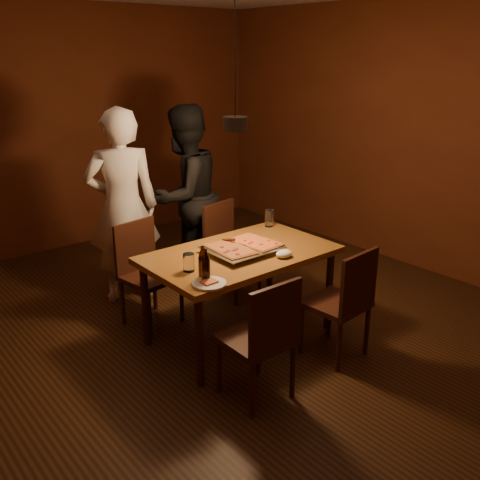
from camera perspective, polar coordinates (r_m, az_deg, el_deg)
room_shell at (r=4.10m, az=-0.50°, el=7.47°), size 6.00×6.00×6.00m
dining_table at (r=4.27m, az=0.00°, el=-2.20°), size 1.50×0.90×0.75m
chair_far_left at (r=4.66m, az=-10.23°, el=-2.47°), size 0.48×0.48×0.49m
chair_far_right at (r=5.15m, az=-1.41°, el=-0.03°), size 0.49×0.49×0.49m
chair_near_left at (r=3.53m, az=2.60°, el=-9.61°), size 0.43×0.43×0.49m
chair_near_right at (r=4.09m, az=11.22°, el=-5.72°), size 0.45×0.45×0.49m
pizza_tray at (r=4.22m, az=0.25°, el=-1.03°), size 0.58×0.48×0.05m
pizza_meat at (r=4.14m, az=-1.02°, el=-0.96°), size 0.28×0.42×0.02m
pizza_cheese at (r=4.29m, az=1.66°, el=-0.22°), size 0.29×0.43×0.02m
spatula at (r=4.23m, az=0.13°, el=-0.45°), size 0.16×0.26×0.04m
beer_bottle_a at (r=3.68m, az=-3.69°, el=-2.70°), size 0.06×0.06×0.23m
beer_bottle_b at (r=3.73m, az=-4.00°, el=-2.38°), size 0.06×0.06×0.23m
water_glass_left at (r=3.87m, az=-5.49°, el=-2.40°), size 0.08×0.08×0.13m
water_glass_right at (r=4.85m, az=3.12°, el=2.34°), size 0.08×0.08×0.16m
plate_slice at (r=3.66m, az=-3.30°, el=-4.64°), size 0.24×0.24×0.03m
napkin at (r=4.14m, az=4.71°, el=-1.47°), size 0.14×0.11×0.06m
diner_white at (r=5.02m, az=-12.40°, el=3.44°), size 0.78×0.65×1.81m
diner_dark at (r=5.36m, az=-5.88°, el=4.67°), size 1.01×0.87×1.79m
pendant_lamp at (r=4.04m, az=-0.52°, el=12.47°), size 0.18×0.18×1.10m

